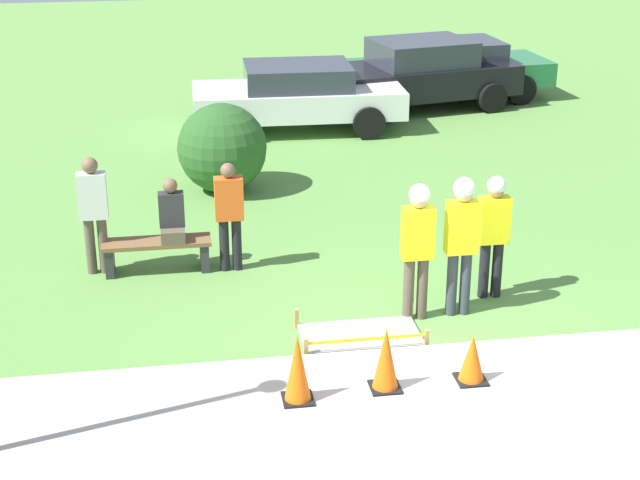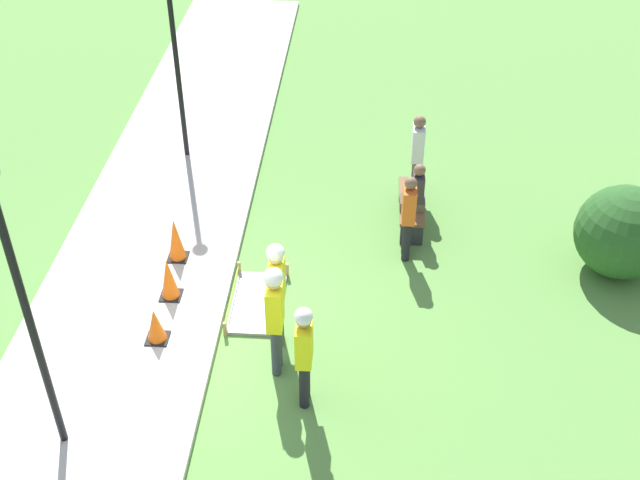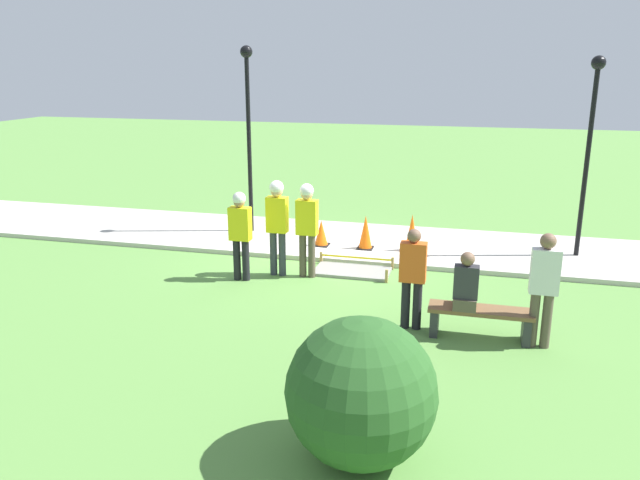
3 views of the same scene
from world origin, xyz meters
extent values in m
plane|color=#5B8E42|center=(0.00, 0.00, 0.00)|extent=(60.00, 60.00, 0.00)
cube|color=#BCB7AD|center=(0.00, -1.55, 0.05)|extent=(28.00, 3.09, 0.10)
cube|color=gray|center=(-0.81, 0.50, 0.03)|extent=(1.49, 0.81, 0.06)
cube|color=tan|center=(-1.55, 0.09, 0.13)|extent=(0.05, 0.05, 0.26)
cube|color=tan|center=(-0.06, 0.09, 0.13)|extent=(0.05, 0.05, 0.26)
cube|color=tan|center=(-1.55, 0.90, 0.13)|extent=(0.05, 0.05, 0.26)
cube|color=tan|center=(-0.06, 0.90, 0.13)|extent=(0.05, 0.05, 0.26)
cube|color=yellow|center=(-0.81, 0.09, 0.19)|extent=(1.49, 0.00, 0.04)
cube|color=black|center=(-1.80, -1.00, 0.11)|extent=(0.34, 0.34, 0.02)
cone|color=orange|center=(-1.80, -1.00, 0.51)|extent=(0.29, 0.29, 0.77)
cube|color=black|center=(-0.81, -0.90, 0.11)|extent=(0.34, 0.34, 0.02)
cone|color=orange|center=(-0.81, -0.90, 0.48)|extent=(0.29, 0.29, 0.71)
cube|color=black|center=(0.19, -0.89, 0.11)|extent=(0.34, 0.34, 0.02)
cone|color=orange|center=(0.19, -0.89, 0.40)|extent=(0.29, 0.29, 0.55)
cube|color=#2D2D33|center=(-3.95, 3.00, 0.21)|extent=(0.12, 0.40, 0.42)
cube|color=#2D2D33|center=(-2.61, 3.00, 0.21)|extent=(0.12, 0.40, 0.42)
cube|color=brown|center=(-3.28, 3.00, 0.45)|extent=(1.55, 0.44, 0.06)
cube|color=brown|center=(-3.04, 3.00, 0.57)|extent=(0.34, 0.44, 0.18)
cube|color=#2D2D33|center=(-3.04, 3.08, 0.91)|extent=(0.36, 0.20, 0.50)
sphere|color=brown|center=(-3.04, 3.08, 1.26)|extent=(0.21, 0.21, 0.21)
cylinder|color=black|center=(1.08, 1.42, 0.40)|extent=(0.14, 0.14, 0.80)
cylinder|color=black|center=(1.26, 1.42, 0.40)|extent=(0.14, 0.14, 0.80)
cube|color=yellow|center=(1.17, 1.42, 1.11)|extent=(0.40, 0.22, 0.63)
sphere|color=#A37A5B|center=(1.17, 1.42, 1.53)|extent=(0.22, 0.22, 0.22)
sphere|color=white|center=(1.17, 1.42, 1.59)|extent=(0.25, 0.25, 0.25)
cylinder|color=#383D47|center=(0.49, 0.97, 0.44)|extent=(0.14, 0.14, 0.87)
cylinder|color=#383D47|center=(0.67, 0.97, 0.44)|extent=(0.14, 0.14, 0.87)
cube|color=yellow|center=(0.58, 0.97, 1.22)|extent=(0.40, 0.22, 0.69)
sphere|color=tan|center=(0.58, 0.97, 1.68)|extent=(0.24, 0.24, 0.24)
sphere|color=white|center=(0.58, 0.97, 1.74)|extent=(0.27, 0.27, 0.27)
cylinder|color=brown|center=(-0.09, 0.93, 0.43)|extent=(0.14, 0.14, 0.85)
cylinder|color=brown|center=(0.09, 0.93, 0.43)|extent=(0.14, 0.14, 0.85)
cube|color=yellow|center=(0.00, 0.93, 1.19)|extent=(0.40, 0.22, 0.67)
sphere|color=tan|center=(0.00, 0.93, 1.64)|extent=(0.23, 0.23, 0.23)
sphere|color=white|center=(0.00, 0.93, 1.71)|extent=(0.27, 0.27, 0.27)
cylinder|color=black|center=(-2.32, 2.89, 0.39)|extent=(0.14, 0.14, 0.78)
cylinder|color=black|center=(-2.14, 2.89, 0.39)|extent=(0.14, 0.14, 0.78)
cube|color=#E55B1E|center=(-2.23, 2.89, 1.09)|extent=(0.40, 0.22, 0.62)
sphere|color=brown|center=(-2.23, 2.89, 1.50)|extent=(0.21, 0.21, 0.21)
cylinder|color=brown|center=(-4.21, 3.09, 0.42)|extent=(0.14, 0.14, 0.84)
cylinder|color=brown|center=(-4.03, 3.09, 0.42)|extent=(0.14, 0.14, 0.84)
cube|color=silver|center=(-4.12, 3.09, 1.17)|extent=(0.40, 0.22, 0.66)
sphere|color=brown|center=(-4.12, 3.09, 1.61)|extent=(0.23, 0.23, 0.23)
cylinder|color=black|center=(2.13, -1.70, 2.13)|extent=(0.10, 0.10, 4.06)
cylinder|color=black|center=(-5.22, -1.53, 2.01)|extent=(0.10, 0.10, 3.82)
sphere|color=#285623|center=(-2.10, 6.41, 0.79)|extent=(1.57, 1.57, 1.57)
camera|label=1|loc=(-3.03, -10.16, 5.71)|focal=55.00mm
camera|label=2|loc=(8.79, 2.15, 8.59)|focal=45.00mm
camera|label=3|loc=(-3.12, 12.01, 4.02)|focal=35.00mm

